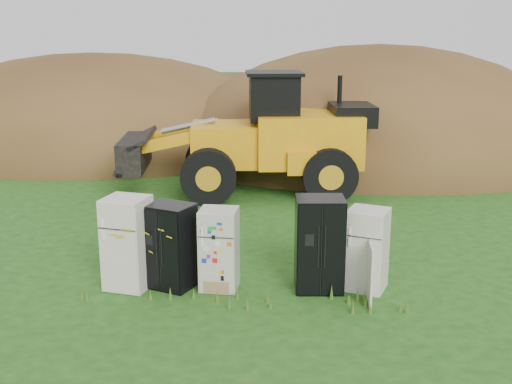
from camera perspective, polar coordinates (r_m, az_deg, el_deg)
ground at (r=12.67m, az=-0.53°, el=-8.48°), size 120.00×120.00×0.00m
fridge_leftmost at (r=12.64m, az=-11.34°, el=-4.45°), size 0.96×0.94×1.81m
fridge_black_side at (r=12.55m, az=-7.61°, el=-4.77°), size 1.08×0.99×1.67m
fridge_sticker at (r=12.40m, az=-3.31°, el=-5.09°), size 0.77×0.72×1.59m
fridge_black_right at (r=12.35m, az=5.66°, el=-4.63°), size 0.94×0.79×1.83m
fridge_open_door at (r=12.53m, az=9.84°, el=-5.05°), size 0.93×0.89×1.60m
wheel_loader at (r=19.29m, az=-1.15°, el=5.22°), size 7.77×3.62×3.66m
dirt_mound_right at (r=25.29m, az=10.55°, el=3.01°), size 15.73×11.53×8.62m
dirt_mound_left at (r=28.31m, az=-13.90°, el=4.05°), size 17.42×13.06×7.78m
dirt_mound_back at (r=29.98m, az=1.11°, el=5.05°), size 16.84×11.23×5.83m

